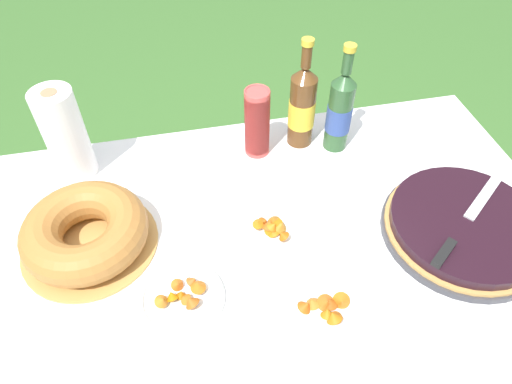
% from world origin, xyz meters
% --- Properties ---
extents(ground_plane, '(16.00, 16.00, 0.00)m').
position_xyz_m(ground_plane, '(0.00, 0.00, 0.00)').
color(ground_plane, '#3D6B2D').
extents(garden_table, '(1.52, 0.94, 0.71)m').
position_xyz_m(garden_table, '(0.00, 0.00, 0.64)').
color(garden_table, brown).
rests_on(garden_table, ground_plane).
extents(tablecloth, '(1.53, 0.95, 0.10)m').
position_xyz_m(tablecloth, '(0.00, 0.00, 0.70)').
color(tablecloth, white).
rests_on(tablecloth, garden_table).
extents(berry_tart, '(0.40, 0.40, 0.06)m').
position_xyz_m(berry_tart, '(0.47, -0.08, 0.75)').
color(berry_tart, '#38383D').
rests_on(berry_tart, tablecloth).
extents(serving_knife, '(0.31, 0.25, 0.01)m').
position_xyz_m(serving_knife, '(0.45, -0.10, 0.78)').
color(serving_knife, silver).
rests_on(serving_knife, berry_tart).
extents(bundt_cake, '(0.33, 0.33, 0.10)m').
position_xyz_m(bundt_cake, '(-0.44, 0.08, 0.77)').
color(bundt_cake, tan).
rests_on(bundt_cake, tablecloth).
extents(cup_stack, '(0.07, 0.07, 0.21)m').
position_xyz_m(cup_stack, '(0.04, 0.34, 0.83)').
color(cup_stack, '#E04C47').
rests_on(cup_stack, tablecloth).
extents(cider_bottle_green, '(0.07, 0.07, 0.33)m').
position_xyz_m(cider_bottle_green, '(0.27, 0.31, 0.85)').
color(cider_bottle_green, '#2D562D').
rests_on(cider_bottle_green, tablecloth).
extents(cider_bottle_amber, '(0.08, 0.08, 0.34)m').
position_xyz_m(cider_bottle_amber, '(0.17, 0.35, 0.85)').
color(cider_bottle_amber, brown).
rests_on(cider_bottle_amber, tablecloth).
extents(snack_plate_near, '(0.20, 0.20, 0.06)m').
position_xyz_m(snack_plate_near, '(0.07, -0.23, 0.73)').
color(snack_plate_near, white).
rests_on(snack_plate_near, tablecloth).
extents(snack_plate_left, '(0.19, 0.19, 0.05)m').
position_xyz_m(snack_plate_left, '(-0.23, -0.12, 0.73)').
color(snack_plate_left, white).
rests_on(snack_plate_left, tablecloth).
extents(snack_plate_right, '(0.19, 0.19, 0.05)m').
position_xyz_m(snack_plate_right, '(0.00, 0.02, 0.73)').
color(snack_plate_right, white).
rests_on(snack_plate_right, tablecloth).
extents(paper_towel_roll, '(0.11, 0.11, 0.27)m').
position_xyz_m(paper_towel_roll, '(-0.49, 0.36, 0.85)').
color(paper_towel_roll, white).
rests_on(paper_towel_roll, tablecloth).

